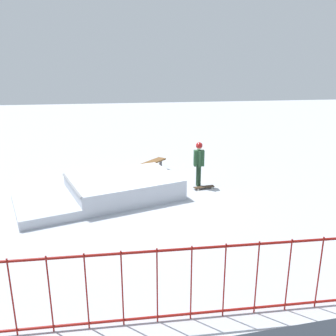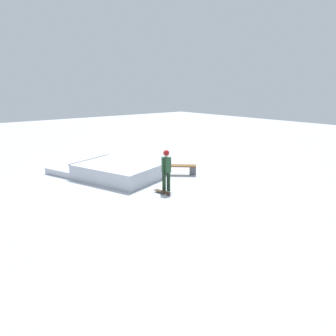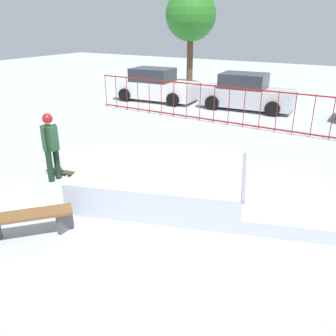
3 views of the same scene
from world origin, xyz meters
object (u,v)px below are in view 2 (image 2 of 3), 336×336
at_px(skater, 166,167).
at_px(skateboard, 162,192).
at_px(park_bench, 180,168).
at_px(skate_ramp, 110,171).

relative_size(skater, skateboard, 2.10).
bearing_deg(park_bench, skater, 126.66).
distance_m(skater, park_bench, 2.67).
relative_size(skate_ramp, skater, 3.44).
height_order(skateboard, park_bench, park_bench).
bearing_deg(skate_ramp, skater, 175.05).
bearing_deg(skater, park_bench, -48.73).
relative_size(skate_ramp, skateboard, 7.22).
bearing_deg(skateboard, skater, -75.35).
bearing_deg(park_bench, skateboard, 125.22).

